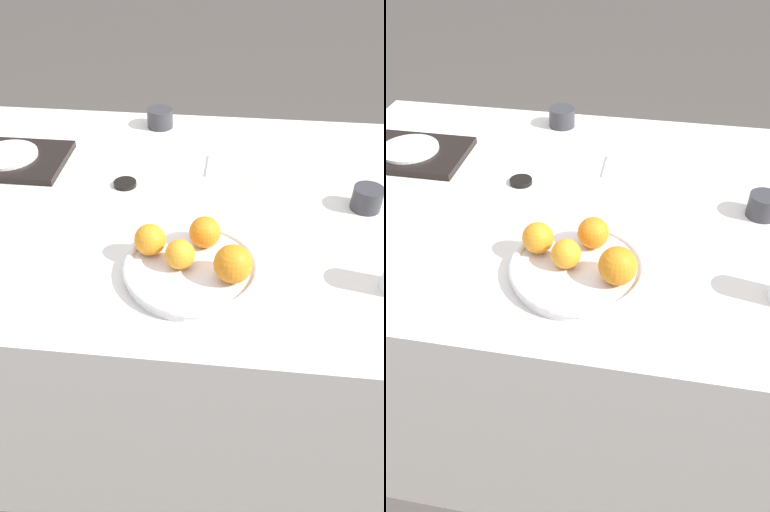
% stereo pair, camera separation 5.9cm
% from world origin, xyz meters
% --- Properties ---
extents(ground_plane, '(12.00, 12.00, 0.00)m').
position_xyz_m(ground_plane, '(0.00, 0.00, 0.00)').
color(ground_plane, '#4C4742').
extents(table, '(1.43, 1.06, 0.77)m').
position_xyz_m(table, '(0.00, 0.00, 0.39)').
color(table, silver).
rests_on(table, ground_plane).
extents(fruit_platter, '(0.31, 0.31, 0.03)m').
position_xyz_m(fruit_platter, '(0.12, -0.29, 0.79)').
color(fruit_platter, silver).
rests_on(fruit_platter, table).
extents(orange_0, '(0.07, 0.07, 0.07)m').
position_xyz_m(orange_0, '(0.14, -0.21, 0.83)').
color(orange_0, orange).
rests_on(orange_0, fruit_platter).
extents(orange_1, '(0.07, 0.07, 0.07)m').
position_xyz_m(orange_1, '(0.02, -0.25, 0.83)').
color(orange_1, orange).
rests_on(orange_1, fruit_platter).
extents(orange_2, '(0.08, 0.08, 0.08)m').
position_xyz_m(orange_2, '(0.21, -0.32, 0.83)').
color(orange_2, orange).
rests_on(orange_2, fruit_platter).
extents(orange_3, '(0.07, 0.07, 0.07)m').
position_xyz_m(orange_3, '(0.09, -0.29, 0.83)').
color(orange_3, orange).
rests_on(orange_3, fruit_platter).
extents(serving_tray, '(0.34, 0.24, 0.02)m').
position_xyz_m(serving_tray, '(-0.48, 0.15, 0.78)').
color(serving_tray, black).
rests_on(serving_tray, table).
extents(side_plate, '(0.17, 0.17, 0.01)m').
position_xyz_m(side_plate, '(-0.48, 0.15, 0.80)').
color(side_plate, white).
rests_on(side_plate, serving_tray).
extents(cup_0, '(0.09, 0.09, 0.06)m').
position_xyz_m(cup_0, '(-0.07, 0.43, 0.80)').
color(cup_0, '#333338').
rests_on(cup_0, table).
extents(cup_1, '(0.08, 0.08, 0.06)m').
position_xyz_m(cup_1, '(0.54, 0.02, 0.80)').
color(cup_1, '#333338').
rests_on(cup_1, table).
extents(napkin, '(0.15, 0.13, 0.01)m').
position_xyz_m(napkin, '(0.19, 0.19, 0.78)').
color(napkin, silver).
rests_on(napkin, table).
extents(soy_dish, '(0.06, 0.06, 0.01)m').
position_xyz_m(soy_dish, '(-0.11, 0.06, 0.78)').
color(soy_dish, black).
rests_on(soy_dish, table).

